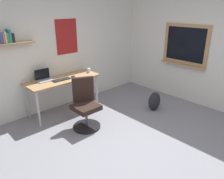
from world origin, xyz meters
TOP-DOWN VIEW (x-y plane):
  - ground_plane at (0.00, 0.00)m, footprint 5.20×5.20m
  - wall_back at (-0.01, 2.45)m, footprint 5.00×0.30m
  - wall_right at (2.45, 0.03)m, footprint 0.22×5.00m
  - desk at (-0.08, 2.07)m, footprint 1.54×0.60m
  - office_chair at (-0.13, 1.25)m, footprint 0.54×0.56m
  - laptop at (-0.43, 2.21)m, footprint 0.31×0.21m
  - keyboard at (-0.16, 1.99)m, footprint 0.37×0.13m
  - computer_mouse at (0.12, 1.99)m, footprint 0.10×0.06m
  - coffee_mug at (0.59, 2.04)m, footprint 0.08×0.08m
  - backpack at (1.40, 0.77)m, footprint 0.32×0.22m

SIDE VIEW (x-z plane):
  - ground_plane at x=0.00m, z-range 0.00..0.00m
  - backpack at x=1.40m, z-range 0.00..0.41m
  - office_chair at x=-0.13m, z-range -0.07..0.88m
  - desk at x=-0.08m, z-range 0.30..1.06m
  - keyboard at x=-0.16m, z-range 0.76..0.78m
  - computer_mouse at x=0.12m, z-range 0.76..0.79m
  - coffee_mug at x=0.59m, z-range 0.76..0.85m
  - laptop at x=-0.43m, z-range 0.70..0.93m
  - wall_right at x=2.45m, z-range 0.00..2.60m
  - wall_back at x=-0.01m, z-range 0.00..2.60m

